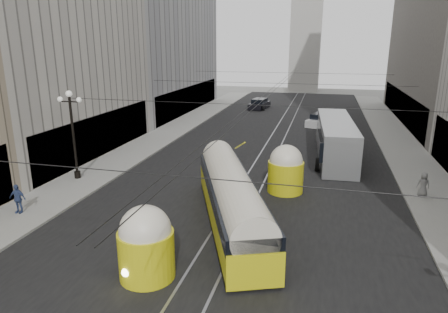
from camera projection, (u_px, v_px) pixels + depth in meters
The scene contains 15 objects.
road at pixel (274, 143), 39.85m from camera, with size 20.00×85.00×0.02m, color black.
sidewalk_left at pixel (174, 129), 45.92m from camera, with size 4.00×72.00×0.15m, color gray.
sidewalk_right at pixel (397, 142), 40.26m from camera, with size 4.00×72.00×0.15m, color gray.
rail_left at pixel (267, 143), 40.03m from camera, with size 0.12×85.00×0.04m, color gray.
rail_right at pixel (282, 144), 39.67m from camera, with size 0.12×85.00×0.04m, color gray.
building_left_far at pixel (148, 8), 55.08m from camera, with size 12.60×28.60×28.60m.
distant_tower at pixel (307, 15), 80.01m from camera, with size 6.00×6.00×31.36m.
lamppost_left_mid at pixel (73, 130), 28.28m from camera, with size 1.86×0.44×6.37m.
catenary at pixel (276, 85), 37.26m from camera, with size 25.00×72.00×0.23m.
streetcar at pixel (232, 197), 21.66m from camera, with size 7.05×14.13×3.29m.
city_bus at pixel (335, 137), 34.54m from camera, with size 3.46×13.06×3.28m.
sedan_white_far at pixel (321, 120), 48.03m from camera, with size 3.56×5.25×1.54m.
sedan_dark_far at pixel (259, 104), 60.62m from camera, with size 2.80×5.17×1.55m.
pedestrian_sidewalk_right at pixel (423, 184), 25.60m from camera, with size 0.77×0.47×1.58m, color slate.
pedestrian_sidewalk_left at pixel (17, 199), 23.06m from camera, with size 1.01×0.58×1.73m, color #374979.
Camera 1 is at (4.61, -6.22, 9.70)m, focal length 32.00 mm.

